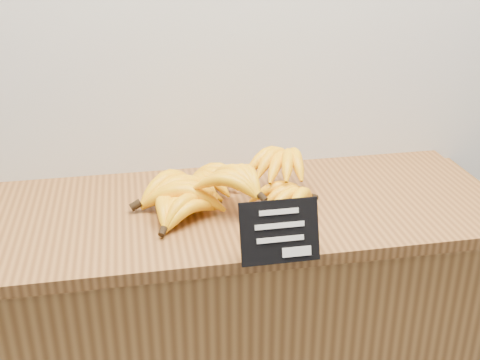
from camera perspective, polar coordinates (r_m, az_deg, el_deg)
The scene contains 4 objects.
counter at distance 1.79m, azimuth -0.31°, elevation -16.16°, with size 1.44×0.50×0.90m, color olive.
counter_top at distance 1.53m, azimuth -0.35°, elevation -2.82°, with size 1.33×0.54×0.03m, color brown.
chalkboard_sign at distance 1.27m, azimuth 3.78°, elevation -4.92°, with size 0.17×0.01×0.14m, color black.
banana_pile at distance 1.50m, azimuth -1.52°, elevation -0.59°, with size 0.51×0.34×0.12m.
Camera 1 is at (-0.10, 1.42, 1.62)m, focal length 45.00 mm.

